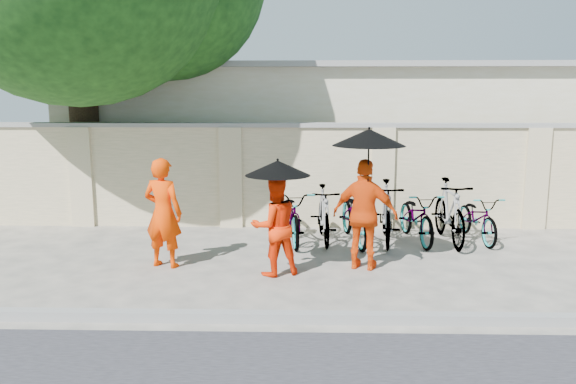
{
  "coord_description": "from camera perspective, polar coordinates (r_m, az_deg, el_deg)",
  "views": [
    {
      "loc": [
        0.41,
        -7.93,
        2.66
      ],
      "look_at": [
        0.19,
        0.89,
        1.1
      ],
      "focal_mm": 35.0,
      "sensor_mm": 36.0,
      "label": 1
    }
  ],
  "objects": [
    {
      "name": "bike_3",
      "position": [
        10.2,
        9.97,
        -2.04
      ],
      "size": [
        0.69,
        1.89,
        1.11
      ],
      "primitive_type": "imported",
      "rotation": [
        0.0,
        0.0,
        -0.09
      ],
      "color": "gray",
      "rests_on": "ground"
    },
    {
      "name": "bike_5",
      "position": [
        10.43,
        16.07,
        -1.94
      ],
      "size": [
        0.57,
        1.91,
        1.14
      ],
      "primitive_type": "imported",
      "rotation": [
        0.0,
        0.0,
        0.02
      ],
      "color": "gray",
      "rests_on": "ground"
    },
    {
      "name": "bike_4",
      "position": [
        10.39,
        12.95,
        -2.44
      ],
      "size": [
        0.83,
        1.83,
        0.93
      ],
      "primitive_type": "imported",
      "rotation": [
        0.0,
        0.0,
        0.13
      ],
      "color": "gray",
      "rests_on": "ground"
    },
    {
      "name": "monk_right",
      "position": [
        8.57,
        7.84,
        -2.3
      ],
      "size": [
        1.07,
        0.71,
        1.69
      ],
      "primitive_type": "imported",
      "rotation": [
        0.0,
        0.0,
        2.82
      ],
      "color": "#EB4509",
      "rests_on": "ground"
    },
    {
      "name": "bike_2",
      "position": [
        10.14,
        6.83,
        -2.35
      ],
      "size": [
        0.9,
        1.97,
        1.0
      ],
      "primitive_type": "imported",
      "rotation": [
        0.0,
        0.0,
        0.13
      ],
      "color": "gray",
      "rests_on": "ground"
    },
    {
      "name": "bike_6",
      "position": [
        10.77,
        18.69,
        -2.49
      ],
      "size": [
        0.75,
        1.68,
        0.85
      ],
      "primitive_type": "imported",
      "rotation": [
        0.0,
        0.0,
        0.12
      ],
      "color": "gray",
      "rests_on": "ground"
    },
    {
      "name": "monk_center",
      "position": [
        8.24,
        -1.36,
        -3.48
      ],
      "size": [
        0.87,
        0.78,
        1.47
      ],
      "primitive_type": "imported",
      "rotation": [
        0.0,
        0.0,
        3.52
      ],
      "color": "#F62C04",
      "rests_on": "ground"
    },
    {
      "name": "ground",
      "position": [
        8.38,
        -1.47,
        -8.5
      ],
      "size": [
        80.0,
        80.0,
        0.0
      ],
      "primitive_type": "plane",
      "color": "#A59B8C"
    },
    {
      "name": "bike_1",
      "position": [
        10.11,
        3.66,
        -2.29
      ],
      "size": [
        0.58,
        1.72,
        1.02
      ],
      "primitive_type": "imported",
      "rotation": [
        0.0,
        0.0,
        0.06
      ],
      "color": "gray",
      "rests_on": "ground"
    },
    {
      "name": "kerb",
      "position": [
        6.76,
        -2.22,
        -12.58
      ],
      "size": [
        40.0,
        0.16,
        0.12
      ],
      "primitive_type": "cube",
      "color": "gray",
      "rests_on": "ground"
    },
    {
      "name": "monk_left",
      "position": [
        8.81,
        -12.57,
        -2.08
      ],
      "size": [
        0.71,
        0.56,
        1.7
      ],
      "primitive_type": "imported",
      "rotation": [
        0.0,
        0.0,
        2.86
      ],
      "color": "#FD3900",
      "rests_on": "ground"
    },
    {
      "name": "building_behind",
      "position": [
        15.05,
        7.54,
        5.89
      ],
      "size": [
        14.0,
        6.0,
        3.2
      ],
      "primitive_type": "cube",
      "color": "beige",
      "rests_on": "ground"
    },
    {
      "name": "compound_wall",
      "position": [
        11.27,
        4.42,
        1.52
      ],
      "size": [
        20.0,
        0.3,
        2.0
      ],
      "primitive_type": "cube",
      "color": "beige",
      "rests_on": "ground"
    },
    {
      "name": "bike_0",
      "position": [
        10.11,
        0.48,
        -2.41
      ],
      "size": [
        0.87,
        1.91,
        0.97
      ],
      "primitive_type": "imported",
      "rotation": [
        0.0,
        0.0,
        0.13
      ],
      "color": "gray",
      "rests_on": "ground"
    },
    {
      "name": "parasol_center",
      "position": [
        8.0,
        -1.06,
        2.45
      ],
      "size": [
        0.94,
        0.94,
        0.88
      ],
      "color": "black",
      "rests_on": "ground"
    },
    {
      "name": "parasol_right",
      "position": [
        8.32,
        8.23,
        5.52
      ],
      "size": [
        1.08,
        1.08,
        1.19
      ],
      "color": "black",
      "rests_on": "ground"
    }
  ]
}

